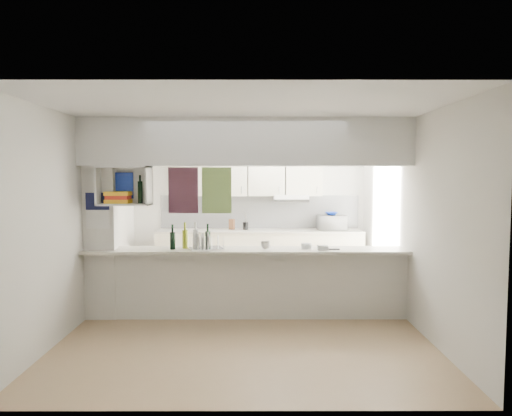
{
  "coord_description": "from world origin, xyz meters",
  "views": [
    {
      "loc": [
        0.12,
        -5.91,
        1.87
      ],
      "look_at": [
        0.13,
        0.5,
        1.42
      ],
      "focal_mm": 32.0,
      "sensor_mm": 36.0,
      "label": 1
    }
  ],
  "objects_px": {
    "bowl": "(331,214)",
    "dish_rack": "(206,242)",
    "microwave": "(332,223)",
    "wine_bottles": "(190,239)"
  },
  "relations": [
    {
      "from": "bowl",
      "to": "dish_rack",
      "type": "bearing_deg",
      "value": -133.69
    },
    {
      "from": "microwave",
      "to": "dish_rack",
      "type": "distance_m",
      "value": 2.88
    },
    {
      "from": "dish_rack",
      "to": "wine_bottles",
      "type": "height_order",
      "value": "wine_bottles"
    },
    {
      "from": "bowl",
      "to": "wine_bottles",
      "type": "bearing_deg",
      "value": -136.6
    },
    {
      "from": "microwave",
      "to": "bowl",
      "type": "bearing_deg",
      "value": -58.11
    },
    {
      "from": "microwave",
      "to": "wine_bottles",
      "type": "relative_size",
      "value": 0.92
    },
    {
      "from": "microwave",
      "to": "dish_rack",
      "type": "relative_size",
      "value": 0.95
    },
    {
      "from": "microwave",
      "to": "dish_rack",
      "type": "height_order",
      "value": "microwave"
    },
    {
      "from": "microwave",
      "to": "wine_bottles",
      "type": "height_order",
      "value": "wine_bottles"
    },
    {
      "from": "microwave",
      "to": "wine_bottles",
      "type": "xyz_separation_m",
      "value": [
        -2.2,
        -2.06,
        -0.0
      ]
    }
  ]
}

